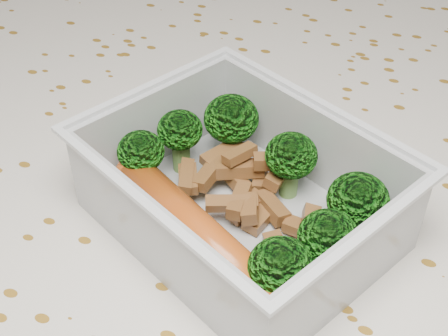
% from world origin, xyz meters
% --- Properties ---
extents(dining_table, '(1.40, 0.90, 0.75)m').
position_xyz_m(dining_table, '(0.00, 0.00, 0.67)').
color(dining_table, brown).
rests_on(dining_table, ground).
extents(tablecloth, '(1.46, 0.96, 0.19)m').
position_xyz_m(tablecloth, '(0.00, 0.00, 0.72)').
color(tablecloth, silver).
rests_on(tablecloth, dining_table).
extents(lunch_container, '(0.24, 0.22, 0.07)m').
position_xyz_m(lunch_container, '(0.02, -0.02, 0.78)').
color(lunch_container, silver).
rests_on(lunch_container, tablecloth).
extents(broccoli_florets, '(0.18, 0.16, 0.05)m').
position_xyz_m(broccoli_florets, '(0.03, -0.01, 0.79)').
color(broccoli_florets, '#608C3F').
rests_on(broccoli_florets, lunch_container).
extents(meat_pile, '(0.13, 0.10, 0.03)m').
position_xyz_m(meat_pile, '(0.02, -0.01, 0.77)').
color(meat_pile, brown).
rests_on(meat_pile, lunch_container).
extents(sausage, '(0.16, 0.09, 0.03)m').
position_xyz_m(sausage, '(0.00, -0.06, 0.78)').
color(sausage, '#AF4814').
rests_on(sausage, lunch_container).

